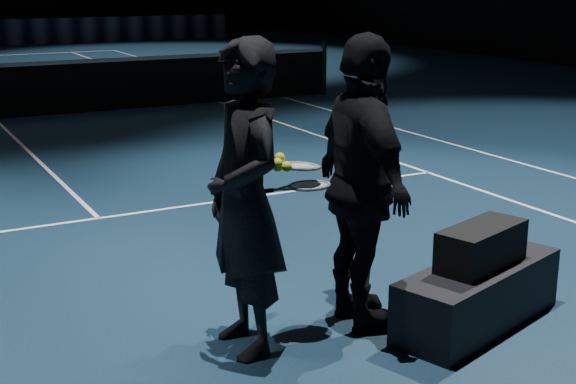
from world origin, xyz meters
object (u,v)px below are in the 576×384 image
racket_lower (309,186)px  racket_upper (300,166)px  player_bench (478,295)px  player_a (245,200)px  tennis_balls (282,164)px  racket_bag (481,246)px  player_b (363,185)px

racket_lower → racket_upper: racket_upper is taller
player_bench → player_a: size_ratio=0.72×
player_a → racket_lower: player_a is taller
tennis_balls → player_a: bearing=178.5°
racket_bag → player_b: 0.92m
racket_bag → player_a: size_ratio=0.36×
player_bench → racket_bag: (0.00, 0.00, 0.36)m
racket_upper → player_a: bearing=-178.3°
player_bench → racket_lower: racket_lower is taller
player_bench → racket_lower: bearing=141.9°
player_b → racket_upper: player_b is taller
player_a → racket_lower: 0.45m
racket_bag → racket_upper: 1.38m
racket_lower → tennis_balls: tennis_balls is taller
racket_bag → racket_lower: 1.28m
player_a → player_b: bearing=88.0°
player_bench → player_b: 1.14m
player_a → player_bench: bearing=75.5°
player_a → player_b: (0.85, -0.04, 0.00)m
player_a → tennis_balls: bearing=89.2°
player_bench → racket_bag: bearing=0.0°
player_b → tennis_balls: bearing=94.6°
racket_upper → player_bench: bearing=-22.3°
racket_bag → player_b: size_ratio=0.36×
tennis_balls → player_bench: bearing=-17.7°
racket_bag → player_bench: bearing=0.0°
player_bench → racket_upper: size_ratio=2.11×
racket_lower → player_a: bearing=180.0°
tennis_balls → racket_lower: bearing=-4.1°
racket_lower → tennis_balls: size_ratio=5.67×
racket_upper → tennis_balls: tennis_balls is taller
player_bench → racket_upper: 1.57m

